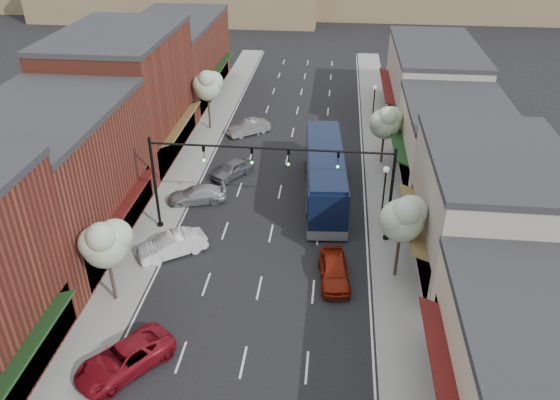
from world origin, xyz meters
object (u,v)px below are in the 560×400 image
(tree_left_far, at_px, (208,85))
(lamp_post_near, at_px, (385,185))
(tree_right_near, at_px, (403,217))
(parked_car_a, at_px, (125,359))
(parked_car_d, at_px, (232,169))
(signal_mast_right, at_px, (356,180))
(parked_car_e, at_px, (248,127))
(parked_car_b, at_px, (172,245))
(red_hatchback, at_px, (334,270))
(coach_bus, at_px, (325,174))
(tree_right_far, at_px, (386,121))
(parked_car_c, at_px, (197,195))
(tree_left_near, at_px, (105,242))
(signal_mast_left, at_px, (188,171))
(lamp_post_far, at_px, (374,99))

(tree_left_far, xyz_separation_m, lamp_post_near, (16.05, -15.44, -1.60))
(tree_right_near, height_order, parked_car_a, tree_right_near)
(parked_car_d, bearing_deg, lamp_post_near, 11.03)
(parked_car_a, bearing_deg, lamp_post_near, 86.77)
(signal_mast_right, xyz_separation_m, parked_car_e, (-9.90, 17.15, -3.92))
(parked_car_b, height_order, parked_car_e, parked_car_b)
(tree_right_near, bearing_deg, parked_car_b, 176.43)
(red_hatchback, bearing_deg, tree_left_far, 113.33)
(tree_right_near, relative_size, coach_bus, 0.46)
(signal_mast_right, bearing_deg, tree_right_far, 77.15)
(parked_car_b, bearing_deg, parked_car_e, 140.65)
(parked_car_c, bearing_deg, tree_left_near, -26.60)
(tree_left_near, bearing_deg, parked_car_e, 81.04)
(lamp_post_near, bearing_deg, parked_car_d, 154.60)
(signal_mast_left, xyz_separation_m, tree_left_far, (-2.63, 17.95, -0.02))
(signal_mast_right, bearing_deg, lamp_post_far, 83.78)
(tree_left_far, bearing_deg, parked_car_b, -84.44)
(signal_mast_left, xyz_separation_m, parked_car_a, (-0.24, -13.04, -3.91))
(parked_car_e, bearing_deg, coach_bus, -3.41)
(signal_mast_left, bearing_deg, tree_right_near, -16.19)
(tree_right_near, height_order, parked_car_c, tree_right_near)
(parked_car_a, distance_m, parked_car_b, 9.90)
(signal_mast_left, relative_size, parked_car_c, 1.83)
(parked_car_a, bearing_deg, signal_mast_right, 86.72)
(tree_right_near, distance_m, parked_car_c, 16.93)
(signal_mast_left, bearing_deg, parked_car_d, 80.66)
(coach_bus, distance_m, parked_car_b, 13.11)
(tree_left_far, xyz_separation_m, red_hatchback, (12.76, -22.69, -3.85))
(signal_mast_right, relative_size, parked_car_d, 2.06)
(lamp_post_far, relative_size, coach_bus, 0.34)
(tree_right_near, bearing_deg, parked_car_e, 120.77)
(tree_left_far, xyz_separation_m, parked_car_b, (2.05, -21.09, -3.86))
(tree_right_near, relative_size, tree_left_far, 0.97)
(tree_right_near, distance_m, parked_car_a, 17.22)
(lamp_post_near, xyz_separation_m, lamp_post_far, (0.00, 17.50, 0.00))
(parked_car_b, distance_m, parked_car_c, 6.88)
(tree_left_near, height_order, parked_car_a, tree_left_near)
(red_hatchback, distance_m, parked_car_e, 23.60)
(lamp_post_near, xyz_separation_m, red_hatchback, (-3.29, -7.25, -2.25))
(signal_mast_right, bearing_deg, signal_mast_left, 180.00)
(signal_mast_right, relative_size, coach_bus, 0.63)
(tree_right_far, xyz_separation_m, parked_car_d, (-12.61, -3.71, -3.31))
(parked_car_a, height_order, parked_car_b, parked_car_b)
(signal_mast_left, relative_size, red_hatchback, 1.84)
(tree_left_near, relative_size, lamp_post_far, 1.28)
(signal_mast_left, distance_m, parked_car_e, 17.65)
(signal_mast_left, relative_size, parked_car_a, 1.61)
(parked_car_a, xyz_separation_m, parked_car_d, (1.59, 21.27, -0.03))
(signal_mast_left, distance_m, parked_car_b, 5.02)
(parked_car_b, distance_m, parked_car_d, 11.54)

